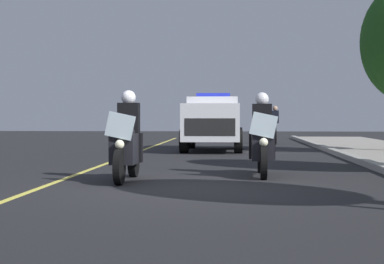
{
  "coord_description": "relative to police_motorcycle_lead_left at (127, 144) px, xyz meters",
  "views": [
    {
      "loc": [
        10.71,
        0.87,
        1.22
      ],
      "look_at": [
        -1.92,
        0.0,
        0.9
      ],
      "focal_mm": 58.04,
      "sensor_mm": 36.0,
      "label": 1
    }
  ],
  "objects": [
    {
      "name": "police_motorcycle_lead_left",
      "position": [
        0.0,
        0.0,
        0.0
      ],
      "size": [
        2.14,
        0.56,
        1.72
      ],
      "color": "black",
      "rests_on": "ground"
    },
    {
      "name": "police_suv",
      "position": [
        -10.48,
        1.27,
        0.37
      ],
      "size": [
        4.92,
        2.11,
        2.05
      ],
      "color": "silver",
      "rests_on": "ground"
    },
    {
      "name": "lane_stripe_center",
      "position": [
        0.9,
        -1.27,
        -0.7
      ],
      "size": [
        48.0,
        0.12,
        0.01
      ],
      "primitive_type": "cube",
      "color": "#E0D14C",
      "rests_on": "ground"
    },
    {
      "name": "ground_plane",
      "position": [
        0.9,
        1.17,
        -0.7
      ],
      "size": [
        80.0,
        80.0,
        0.0
      ],
      "primitive_type": "plane",
      "color": "black"
    },
    {
      "name": "police_motorcycle_lead_right",
      "position": [
        -1.14,
        2.6,
        0.0
      ],
      "size": [
        2.14,
        0.56,
        1.72
      ],
      "color": "black",
      "rests_on": "ground"
    },
    {
      "name": "cyclist_background",
      "position": [
        -15.99,
        3.82,
        0.14
      ],
      "size": [
        1.76,
        0.32,
        1.69
      ],
      "color": "black",
      "rests_on": "ground"
    }
  ]
}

